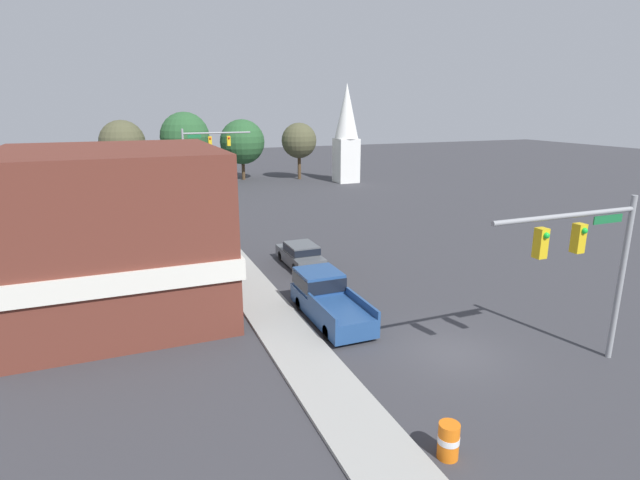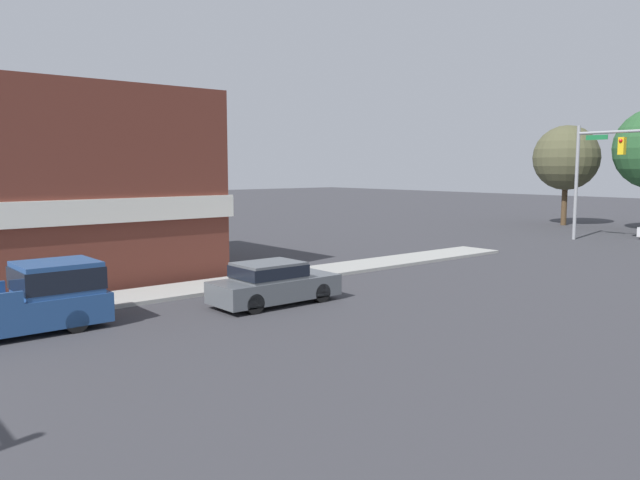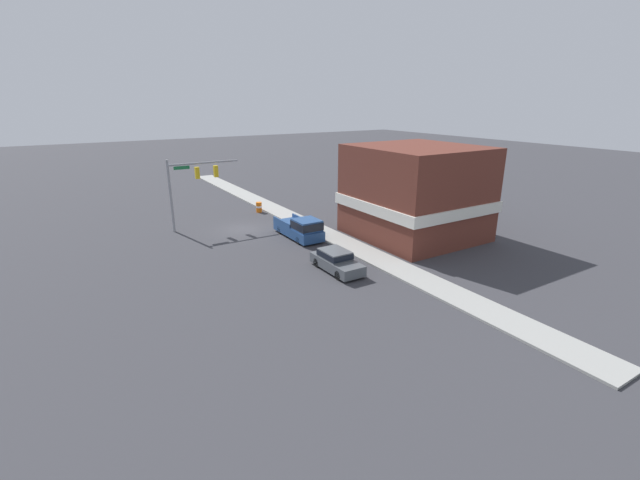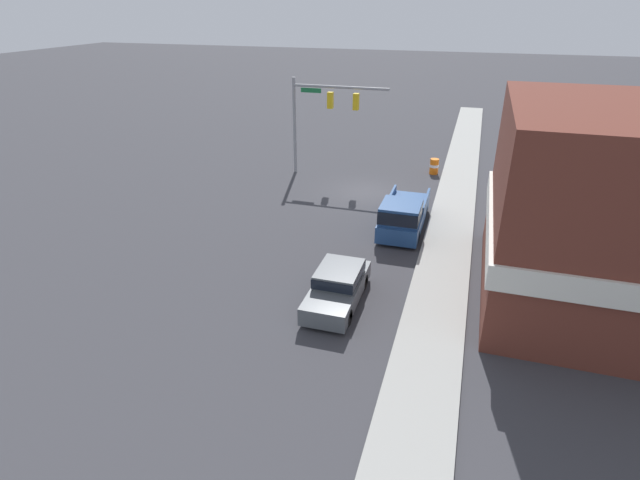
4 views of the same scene
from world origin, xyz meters
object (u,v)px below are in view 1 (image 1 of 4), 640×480
at_px(car_distant, 211,183).
at_px(construction_barrel, 448,440).
at_px(car_lead, 301,254).
at_px(pickup_truck_parked, 326,297).

bearing_deg(car_distant, construction_barrel, -92.58).
bearing_deg(construction_barrel, car_lead, 83.40).
xyz_separation_m(car_distant, pickup_truck_parked, (-1.60, -39.28, 0.23)).
height_order(car_distant, pickup_truck_parked, pickup_truck_parked).
distance_m(car_lead, pickup_truck_parked, 7.73).
xyz_separation_m(car_lead, pickup_truck_parked, (-1.45, -7.59, 0.19)).
xyz_separation_m(car_distant, construction_barrel, (-2.24, -49.69, -0.17)).
relative_size(car_distant, pickup_truck_parked, 0.81).
height_order(car_distant, construction_barrel, car_distant).
xyz_separation_m(car_lead, car_distant, (0.16, 31.69, -0.05)).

